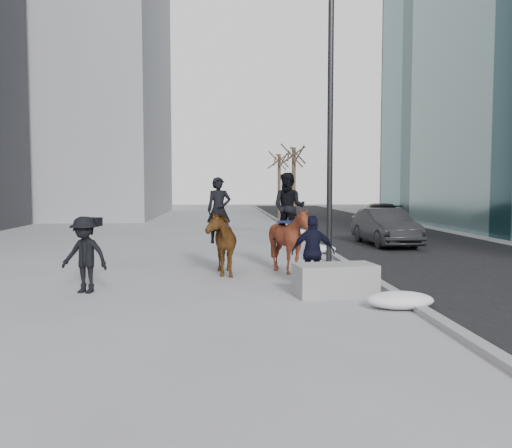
{
  "coord_description": "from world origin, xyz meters",
  "views": [
    {
      "loc": [
        -0.84,
        -12.26,
        2.44
      ],
      "look_at": [
        0.0,
        1.2,
        1.5
      ],
      "focal_mm": 38.0,
      "sensor_mm": 36.0,
      "label": 1
    }
  ],
  "objects": [
    {
      "name": "curb",
      "position": [
        3.0,
        10.0,
        0.06
      ],
      "size": [
        0.25,
        90.0,
        0.12
      ],
      "primitive_type": "cube",
      "color": "gray",
      "rests_on": "ground"
    },
    {
      "name": "mounted_right",
      "position": [
        1.02,
        2.69,
        1.13
      ],
      "size": [
        1.99,
        2.1,
        2.82
      ],
      "color": "#481B0E",
      "rests_on": "ground"
    },
    {
      "name": "snow_piles",
      "position": [
        2.7,
        6.01,
        0.16
      ],
      "size": [
        1.39,
        16.88,
        0.35
      ],
      "color": "silver",
      "rests_on": "ground"
    },
    {
      "name": "feeder",
      "position": [
        1.3,
        0.38,
        0.88
      ],
      "size": [
        1.05,
        0.88,
        1.75
      ],
      "color": "black",
      "rests_on": "ground"
    },
    {
      "name": "camera_crew",
      "position": [
        -3.98,
        0.25,
        0.89
      ],
      "size": [
        1.28,
        0.98,
        1.75
      ],
      "color": "black",
      "rests_on": "ground"
    },
    {
      "name": "tree_far",
      "position": [
        2.4,
        18.47,
        2.37
      ],
      "size": [
        1.2,
        1.2,
        4.74
      ],
      "primitive_type": null,
      "color": "#3C2E23",
      "rests_on": "ground"
    },
    {
      "name": "tree_near",
      "position": [
        2.4,
        12.17,
        2.33
      ],
      "size": [
        1.2,
        1.2,
        4.66
      ],
      "primitive_type": null,
      "color": "#3C2D24",
      "rests_on": "ground"
    },
    {
      "name": "car_near",
      "position": [
        5.9,
        9.68,
        0.76
      ],
      "size": [
        1.81,
        4.67,
        1.52
      ],
      "primitive_type": "imported",
      "rotation": [
        0.0,
        0.0,
        0.05
      ],
      "color": "black",
      "rests_on": "ground"
    },
    {
      "name": "planter",
      "position": [
        1.67,
        -0.44,
        0.36
      ],
      "size": [
        1.89,
        1.13,
        0.71
      ],
      "primitive_type": "cube",
      "rotation": [
        0.0,
        0.0,
        0.14
      ],
      "color": "gray",
      "rests_on": "ground"
    },
    {
      "name": "lamppost",
      "position": [
        2.6,
        4.92,
        4.99
      ],
      "size": [
        0.25,
        0.8,
        9.09
      ],
      "color": "black",
      "rests_on": "ground"
    },
    {
      "name": "road",
      "position": [
        7.0,
        10.0,
        0.01
      ],
      "size": [
        8.0,
        90.0,
        0.01
      ],
      "primitive_type": "cube",
      "color": "black",
      "rests_on": "ground"
    },
    {
      "name": "car_far",
      "position": [
        8.23,
        18.32,
        0.74
      ],
      "size": [
        2.86,
        5.37,
        1.48
      ],
      "primitive_type": "imported",
      "rotation": [
        0.0,
        0.0,
        2.98
      ],
      "color": "black",
      "rests_on": "ground"
    },
    {
      "name": "mounted_left",
      "position": [
        -0.93,
        2.75,
        1.0
      ],
      "size": [
        1.2,
        2.19,
        2.7
      ],
      "color": "#47230E",
      "rests_on": "ground"
    },
    {
      "name": "ground",
      "position": [
        0.0,
        0.0,
        0.0
      ],
      "size": [
        120.0,
        120.0,
        0.0
      ],
      "primitive_type": "plane",
      "color": "gray",
      "rests_on": "ground"
    }
  ]
}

